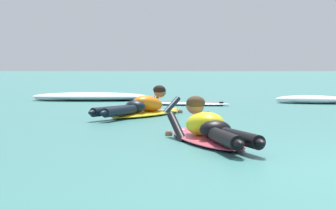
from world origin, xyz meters
TOP-DOWN VIEW (x-y plane):
  - ground_plane at (0.00, 10.00)m, footprint 120.00×120.00m
  - surfer_near at (-1.95, 2.04)m, footprint 1.00×2.43m
  - surfer_far at (-2.82, 5.81)m, footprint 1.54×2.42m
  - drifting_surfboard at (-2.09, 8.70)m, footprint 2.02×1.06m
  - whitewater_front at (-4.25, 10.43)m, footprint 2.73×1.04m
  - whitewater_mid_left at (0.66, 9.28)m, footprint 1.64×1.00m

SIDE VIEW (x-z plane):
  - ground_plane at x=0.00m, z-range 0.00..0.00m
  - drifting_surfboard at x=-2.09m, z-range -0.05..0.11m
  - whitewater_mid_left at x=0.66m, z-range -0.01..0.17m
  - whitewater_front at x=-4.25m, z-range -0.01..0.18m
  - surfer_far at x=-2.82m, z-range -0.13..0.42m
  - surfer_near at x=-1.95m, z-range -0.13..0.41m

